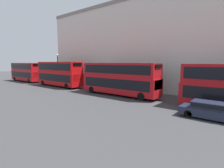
{
  "coord_description": "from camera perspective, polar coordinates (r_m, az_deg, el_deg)",
  "views": [
    {
      "loc": [
        -17.27,
        4.49,
        4.52
      ],
      "look_at": [
        0.48,
        18.98,
        1.64
      ],
      "focal_mm": 28.0,
      "sensor_mm": 36.0,
      "label": 1
    }
  ],
  "objects": [
    {
      "name": "bus_second_in_queue",
      "position": [
        23.69,
        2.33,
        2.1
      ],
      "size": [
        2.59,
        11.45,
        4.41
      ],
      "color": "#A80F14",
      "rests_on": "ground"
    },
    {
      "name": "bus_third_in_queue",
      "position": [
        33.89,
        -16.86,
        3.45
      ],
      "size": [
        2.59,
        10.75,
        4.57
      ],
      "color": "#B20C0F",
      "rests_on": "ground"
    },
    {
      "name": "bus_trailing",
      "position": [
        45.4,
        -26.2,
        3.74
      ],
      "size": [
        2.59,
        10.42,
        4.34
      ],
      "color": "#A80F14",
      "rests_on": "ground"
    },
    {
      "name": "car_hatchback",
      "position": [
        16.13,
        29.19,
        -7.37
      ],
      "size": [
        1.78,
        4.45,
        1.37
      ],
      "color": "#1E2338",
      "rests_on": "ground"
    },
    {
      "name": "street_lamp",
      "position": [
        37.26,
        -17.27,
        5.78
      ],
      "size": [
        0.44,
        0.44,
        6.16
      ],
      "color": "black",
      "rests_on": "ground"
    },
    {
      "name": "pedestrian",
      "position": [
        27.68,
        -1.2,
        -0.45
      ],
      "size": [
        0.36,
        0.36,
        1.84
      ],
      "color": "#26262D",
      "rests_on": "ground"
    }
  ]
}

